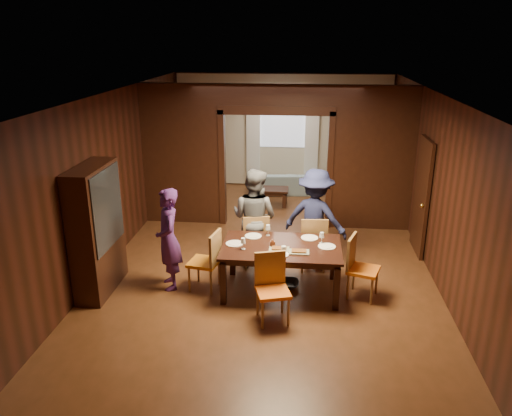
# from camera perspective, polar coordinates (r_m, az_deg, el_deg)

# --- Properties ---
(floor) EXTENTS (9.00, 9.00, 0.00)m
(floor) POSITION_cam_1_polar(r_m,az_deg,el_deg) (9.12, 1.53, -5.45)
(floor) COLOR #4E2D16
(floor) RESTS_ON ground
(ceiling) EXTENTS (5.50, 9.00, 0.02)m
(ceiling) POSITION_cam_1_polar(r_m,az_deg,el_deg) (8.33, 1.71, 12.98)
(ceiling) COLOR silver
(ceiling) RESTS_ON room_walls
(room_walls) EXTENTS (5.52, 9.01, 2.90)m
(room_walls) POSITION_cam_1_polar(r_m,az_deg,el_deg) (10.42, 2.37, 6.47)
(room_walls) COLOR black
(room_walls) RESTS_ON floor
(person_purple) EXTENTS (0.59, 0.70, 1.62)m
(person_purple) POSITION_cam_1_polar(r_m,az_deg,el_deg) (7.84, -9.97, -3.53)
(person_purple) COLOR #492162
(person_purple) RESTS_ON floor
(person_grey) EXTENTS (1.03, 0.94, 1.72)m
(person_grey) POSITION_cam_1_polar(r_m,az_deg,el_deg) (8.46, -0.19, -1.14)
(person_grey) COLOR #57585E
(person_grey) RESTS_ON floor
(person_navy) EXTENTS (1.25, 0.97, 1.70)m
(person_navy) POSITION_cam_1_polar(r_m,az_deg,el_deg) (8.55, 6.78, -1.12)
(person_navy) COLOR #1B1F43
(person_navy) RESTS_ON floor
(sofa) EXTENTS (1.84, 0.87, 0.52)m
(sofa) POSITION_cam_1_polar(r_m,az_deg,el_deg) (12.63, 3.33, 2.91)
(sofa) COLOR #8BAAB7
(sofa) RESTS_ON floor
(serving_bowl) EXTENTS (0.37, 0.37, 0.09)m
(serving_bowl) POSITION_cam_1_polar(r_m,az_deg,el_deg) (7.72, 3.75, -3.69)
(serving_bowl) COLOR black
(serving_bowl) RESTS_ON dining_table
(dining_table) EXTENTS (1.81, 1.13, 0.76)m
(dining_table) POSITION_cam_1_polar(r_m,az_deg,el_deg) (7.78, 2.88, -6.92)
(dining_table) COLOR black
(dining_table) RESTS_ON floor
(coffee_table) EXTENTS (0.80, 0.50, 0.40)m
(coffee_table) POSITION_cam_1_polar(r_m,az_deg,el_deg) (11.72, 1.74, 1.31)
(coffee_table) COLOR black
(coffee_table) RESTS_ON floor
(chair_left) EXTENTS (0.52, 0.52, 0.97)m
(chair_left) POSITION_cam_1_polar(r_m,az_deg,el_deg) (7.83, -5.98, -5.98)
(chair_left) COLOR #C36A12
(chair_left) RESTS_ON floor
(chair_right) EXTENTS (0.56, 0.56, 0.97)m
(chair_right) POSITION_cam_1_polar(r_m,az_deg,el_deg) (7.72, 12.19, -6.72)
(chair_right) COLOR orange
(chair_right) RESTS_ON floor
(chair_far_l) EXTENTS (0.53, 0.53, 0.97)m
(chair_far_l) POSITION_cam_1_polar(r_m,az_deg,el_deg) (8.56, -0.15, -3.61)
(chair_far_l) COLOR #C27912
(chair_far_l) RESTS_ON floor
(chair_far_r) EXTENTS (0.48, 0.48, 0.97)m
(chair_far_r) POSITION_cam_1_polar(r_m,az_deg,el_deg) (8.50, 6.49, -3.91)
(chair_far_r) COLOR #D65C14
(chair_far_r) RESTS_ON floor
(chair_near) EXTENTS (0.55, 0.55, 0.97)m
(chair_near) POSITION_cam_1_polar(r_m,az_deg,el_deg) (6.96, 1.94, -9.31)
(chair_near) COLOR orange
(chair_near) RESTS_ON floor
(hutch) EXTENTS (0.40, 1.20, 2.00)m
(hutch) POSITION_cam_1_polar(r_m,az_deg,el_deg) (7.95, -17.76, -2.40)
(hutch) COLOR black
(hutch) RESTS_ON floor
(door_right) EXTENTS (0.06, 0.90, 2.10)m
(door_right) POSITION_cam_1_polar(r_m,az_deg,el_deg) (9.43, 18.41, 1.22)
(door_right) COLOR black
(door_right) RESTS_ON floor
(window_far) EXTENTS (1.20, 0.03, 1.30)m
(window_far) POSITION_cam_1_polar(r_m,az_deg,el_deg) (12.89, 3.07, 9.82)
(window_far) COLOR silver
(window_far) RESTS_ON back_wall
(curtain_left) EXTENTS (0.35, 0.06, 2.40)m
(curtain_left) POSITION_cam_1_polar(r_m,az_deg,el_deg) (12.99, -0.32, 7.90)
(curtain_left) COLOR white
(curtain_left) RESTS_ON back_wall
(curtain_right) EXTENTS (0.35, 0.06, 2.40)m
(curtain_right) POSITION_cam_1_polar(r_m,az_deg,el_deg) (12.92, 6.38, 7.73)
(curtain_right) COLOR white
(curtain_right) RESTS_ON back_wall
(plate_left) EXTENTS (0.27, 0.27, 0.01)m
(plate_left) POSITION_cam_1_polar(r_m,az_deg,el_deg) (7.69, -2.47, -4.08)
(plate_left) COLOR silver
(plate_left) RESTS_ON dining_table
(plate_far_l) EXTENTS (0.27, 0.27, 0.01)m
(plate_far_l) POSITION_cam_1_polar(r_m,az_deg,el_deg) (7.96, -0.33, -3.23)
(plate_far_l) COLOR silver
(plate_far_l) RESTS_ON dining_table
(plate_far_r) EXTENTS (0.27, 0.27, 0.01)m
(plate_far_r) POSITION_cam_1_polar(r_m,az_deg,el_deg) (7.94, 6.13, -3.40)
(plate_far_r) COLOR white
(plate_far_r) RESTS_ON dining_table
(plate_right) EXTENTS (0.27, 0.27, 0.01)m
(plate_right) POSITION_cam_1_polar(r_m,az_deg,el_deg) (7.66, 8.09, -4.37)
(plate_right) COLOR white
(plate_right) RESTS_ON dining_table
(plate_near) EXTENTS (0.27, 0.27, 0.01)m
(plate_near) POSITION_cam_1_polar(r_m,az_deg,el_deg) (7.33, 2.71, -5.30)
(plate_near) COLOR white
(plate_near) RESTS_ON dining_table
(platter_a) EXTENTS (0.30, 0.20, 0.04)m
(platter_a) POSITION_cam_1_polar(r_m,az_deg,el_deg) (7.49, 2.66, -4.66)
(platter_a) COLOR gray
(platter_a) RESTS_ON dining_table
(platter_b) EXTENTS (0.30, 0.20, 0.04)m
(platter_b) POSITION_cam_1_polar(r_m,az_deg,el_deg) (7.42, 4.93, -4.96)
(platter_b) COLOR gray
(platter_b) RESTS_ON dining_table
(wineglass_left) EXTENTS (0.08, 0.08, 0.18)m
(wineglass_left) POSITION_cam_1_polar(r_m,az_deg,el_deg) (7.47, -1.48, -4.09)
(wineglass_left) COLOR white
(wineglass_left) RESTS_ON dining_table
(wineglass_far) EXTENTS (0.08, 0.08, 0.18)m
(wineglass_far) POSITION_cam_1_polar(r_m,az_deg,el_deg) (7.97, 1.38, -2.54)
(wineglass_far) COLOR silver
(wineglass_far) RESTS_ON dining_table
(wineglass_right) EXTENTS (0.08, 0.08, 0.18)m
(wineglass_right) POSITION_cam_1_polar(r_m,az_deg,el_deg) (7.74, 7.52, -3.41)
(wineglass_right) COLOR white
(wineglass_right) RESTS_ON dining_table
(tumbler) EXTENTS (0.07, 0.07, 0.14)m
(tumbler) POSITION_cam_1_polar(r_m,az_deg,el_deg) (7.30, 3.18, -4.88)
(tumbler) COLOR silver
(tumbler) RESTS_ON dining_table
(condiment_jar) EXTENTS (0.08, 0.08, 0.11)m
(condiment_jar) POSITION_cam_1_polar(r_m,az_deg,el_deg) (7.57, 1.91, -4.06)
(condiment_jar) COLOR #4D2312
(condiment_jar) RESTS_ON dining_table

